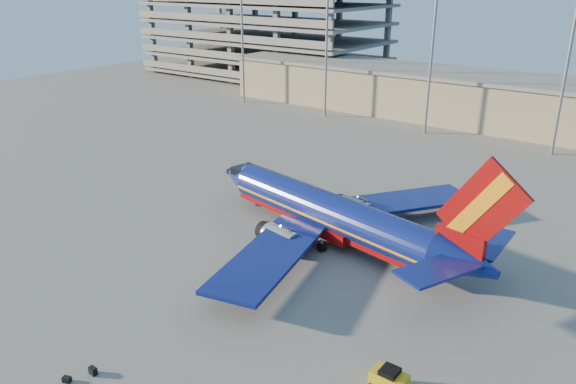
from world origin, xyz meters
name	(u,v)px	position (x,y,z in m)	size (l,w,h in m)	color
ground	(281,236)	(0.00, 0.00, 0.00)	(220.00, 220.00, 0.00)	slate
terminal_building	(542,106)	(10.00, 58.00, 4.32)	(122.00, 16.00, 8.50)	gray
parking_garage	(265,29)	(-62.00, 74.05, 11.73)	(62.00, 32.00, 21.40)	slate
light_mast_row	(499,27)	(5.00, 46.00, 17.55)	(101.60, 1.60, 28.65)	gray
aircraft_main	(336,216)	(4.92, 2.46, 2.63)	(36.13, 34.44, 12.33)	navy
baggage_tug	(389,380)	(19.23, -13.90, 0.87)	(2.34, 1.43, 1.68)	gold
luggage_pile	(80,382)	(3.09, -25.35, 0.22)	(2.53, 2.40, 0.53)	black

